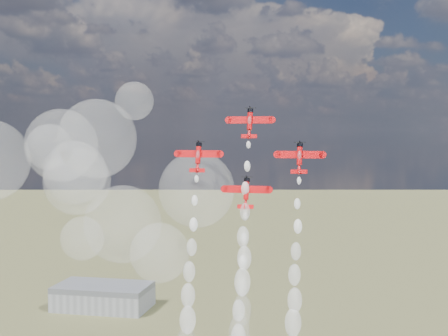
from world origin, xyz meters
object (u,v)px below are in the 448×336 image
plane_lead (250,122)px  hangar (103,296)px  plane_left (198,156)px  plane_slot (246,192)px  plane_right (300,157)px

plane_lead → hangar: bearing=123.7°
plane_lead → plane_left: (-12.54, -2.50, -8.42)m
plane_lead → plane_slot: bearing=-90.0°
plane_lead → plane_left: bearing=-168.7°
plane_left → plane_right: bearing=0.0°
hangar → plane_lead: plane_lead is taller
plane_left → plane_lead: bearing=11.3°
plane_left → plane_slot: plane_left is taller
plane_left → plane_slot: size_ratio=1.00×
hangar → plane_slot: bearing=-57.1°
hangar → plane_slot: (105.71, -163.28, 74.61)m
hangar → plane_slot: size_ratio=4.57×
plane_lead → plane_right: plane_lead is taller
plane_right → plane_slot: size_ratio=1.00×
hangar → plane_left: size_ratio=4.57×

